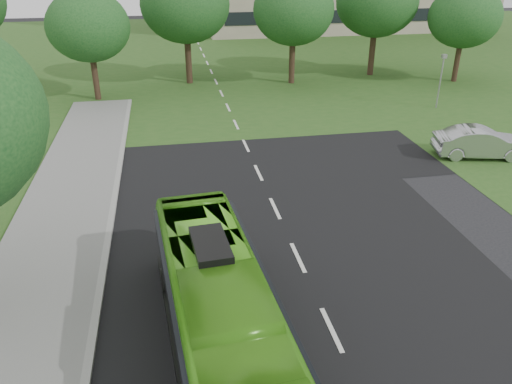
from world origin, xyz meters
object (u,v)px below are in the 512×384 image
(bus, at_px, (220,314))
(sedan, at_px, (481,143))
(tree_park_a, at_px, (88,26))
(tree_park_e, at_px, (465,17))
(tree_park_c, at_px, (294,10))
(camera_pole, at_px, (441,74))
(tree_park_d, at_px, (377,2))
(tree_park_b, at_px, (185,4))

(bus, bearing_deg, sedan, 33.57)
(tree_park_a, bearing_deg, sedan, -36.10)
(tree_park_e, relative_size, bus, 0.74)
(tree_park_a, distance_m, bus, 29.39)
(sedan, bearing_deg, tree_park_c, 31.24)
(tree_park_c, xyz_separation_m, camera_pole, (8.56, -9.17, -3.47))
(tree_park_c, xyz_separation_m, tree_park_d, (7.88, 1.73, 0.38))
(camera_pole, bearing_deg, tree_park_e, 32.40)
(tree_park_b, xyz_separation_m, bus, (-1.15, -32.39, -4.91))
(tree_park_c, distance_m, bus, 32.65)
(tree_park_d, distance_m, sedan, 20.94)
(tree_park_b, relative_size, tree_park_d, 1.02)
(tree_park_c, bearing_deg, bus, -107.60)
(tree_park_e, bearing_deg, bus, -129.64)
(tree_park_b, distance_m, tree_park_c, 8.78)
(tree_park_c, xyz_separation_m, tree_park_e, (14.11, -2.00, -0.59))
(bus, bearing_deg, tree_park_a, 97.64)
(sedan, bearing_deg, tree_park_d, 7.85)
(tree_park_d, xyz_separation_m, camera_pole, (0.69, -10.91, -3.85))
(tree_park_d, height_order, bus, tree_park_d)
(tree_park_a, bearing_deg, camera_pole, -15.61)
(tree_park_e, xyz_separation_m, sedan, (-7.98, -16.40, -4.52))
(tree_park_c, height_order, sedan, tree_park_c)
(tree_park_b, bearing_deg, tree_park_e, -8.88)
(tree_park_a, distance_m, tree_park_b, 8.30)
(tree_park_b, relative_size, camera_pole, 2.48)
(bus, height_order, sedan, bus)
(camera_pole, bearing_deg, tree_park_d, 73.72)
(tree_park_a, height_order, tree_park_d, tree_park_d)
(tree_park_a, height_order, camera_pole, tree_park_a)
(tree_park_a, relative_size, tree_park_d, 0.85)
(camera_pole, bearing_deg, tree_park_c, 113.14)
(sedan, relative_size, camera_pole, 1.32)
(tree_park_c, bearing_deg, tree_park_b, 169.78)
(tree_park_a, relative_size, tree_park_b, 0.84)
(camera_pole, bearing_deg, sedan, -124.67)
(tree_park_b, distance_m, camera_pole, 20.64)
(tree_park_c, distance_m, tree_park_d, 8.07)
(bus, bearing_deg, tree_park_b, 83.51)
(tree_park_d, xyz_separation_m, bus, (-17.66, -32.56, -4.84))
(tree_park_a, xyz_separation_m, tree_park_e, (29.99, 0.35, -0.03))
(tree_park_a, bearing_deg, tree_park_e, 0.66)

